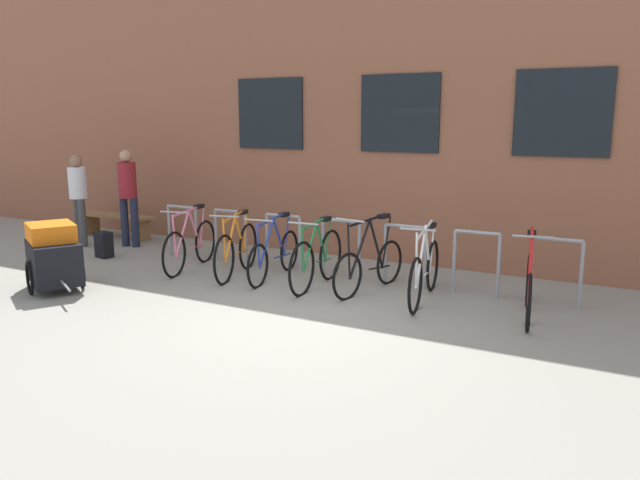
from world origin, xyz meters
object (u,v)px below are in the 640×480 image
(bicycle_blue, at_px, (274,254))
(backpack, at_px, (104,245))
(bicycle_red, at_px, (529,286))
(bike_trailer, at_px, (54,256))
(person_by_bench, at_px, (78,194))
(bicycle_pink, at_px, (190,245))
(person_browsing, at_px, (128,191))
(bicycle_green, at_px, (317,259))
(bicycle_black, at_px, (370,264))
(wooden_bench, at_px, (116,220))
(bicycle_white, at_px, (425,271))
(bicycle_orange, at_px, (237,250))

(bicycle_blue, relative_size, backpack, 3.93)
(bicycle_red, bearing_deg, backpack, -179.19)
(bike_trailer, bearing_deg, person_by_bench, 132.59)
(bicycle_pink, height_order, person_browsing, person_browsing)
(bike_trailer, bearing_deg, bicycle_green, 31.05)
(bicycle_black, relative_size, bicycle_pink, 0.96)
(bicycle_green, distance_m, wooden_bench, 5.39)
(bike_trailer, distance_m, wooden_bench, 3.83)
(bicycle_white, distance_m, person_by_bench, 6.77)
(bicycle_red, bearing_deg, bike_trailer, -162.59)
(bicycle_red, distance_m, bicycle_orange, 4.21)
(bicycle_blue, bearing_deg, bicycle_orange, -165.39)
(bicycle_orange, bearing_deg, person_browsing, 164.49)
(bicycle_orange, relative_size, person_by_bench, 0.99)
(bicycle_green, height_order, person_by_bench, person_by_bench)
(backpack, bearing_deg, person_browsing, 117.68)
(person_browsing, bearing_deg, bicycle_blue, -10.80)
(bicycle_red, height_order, bike_trailer, bicycle_red)
(bicycle_red, height_order, person_browsing, person_browsing)
(wooden_bench, bearing_deg, bicycle_orange, -19.07)
(bicycle_black, xyz_separation_m, backpack, (-4.80, -0.24, -0.15))
(bicycle_green, height_order, bicycle_pink, bicycle_pink)
(person_browsing, xyz_separation_m, backpack, (0.28, -0.89, -0.80))
(bike_trailer, distance_m, person_by_bench, 3.14)
(bicycle_orange, distance_m, bicycle_black, 2.10)
(bicycle_green, xyz_separation_m, bicycle_orange, (-1.35, -0.03, -0.01))
(bicycle_red, xyz_separation_m, backpack, (-6.92, -0.10, -0.16))
(bicycle_black, distance_m, bicycle_pink, 2.99)
(bicycle_green, bearing_deg, backpack, -178.70)
(bicycle_red, distance_m, wooden_bench, 8.19)
(bicycle_black, relative_size, backpack, 3.75)
(bicycle_orange, bearing_deg, bicycle_black, 4.68)
(bicycle_red, height_order, bicycle_white, bicycle_red)
(bicycle_black, height_order, bicycle_pink, bicycle_black)
(bike_trailer, relative_size, person_by_bench, 0.85)
(bicycle_white, bearing_deg, person_by_bench, 176.98)
(bicycle_pink, bearing_deg, bicycle_black, 3.08)
(backpack, bearing_deg, person_by_bench, 165.84)
(bike_trailer, height_order, person_by_bench, person_by_bench)
(bicycle_orange, xyz_separation_m, bicycle_blue, (0.57, 0.15, -0.03))
(backpack, bearing_deg, bicycle_black, 13.20)
(bicycle_red, relative_size, bicycle_orange, 0.99)
(bicycle_black, height_order, bicycle_white, bicycle_black)
(bike_trailer, bearing_deg, bicycle_blue, 40.69)
(bicycle_blue, relative_size, person_browsing, 0.98)
(bicycle_red, bearing_deg, wooden_bench, 170.82)
(bike_trailer, distance_m, backpack, 2.03)
(bicycle_blue, bearing_deg, person_by_bench, 176.11)
(wooden_bench, bearing_deg, person_by_bench, -87.73)
(bicycle_green, height_order, bicycle_orange, bicycle_orange)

